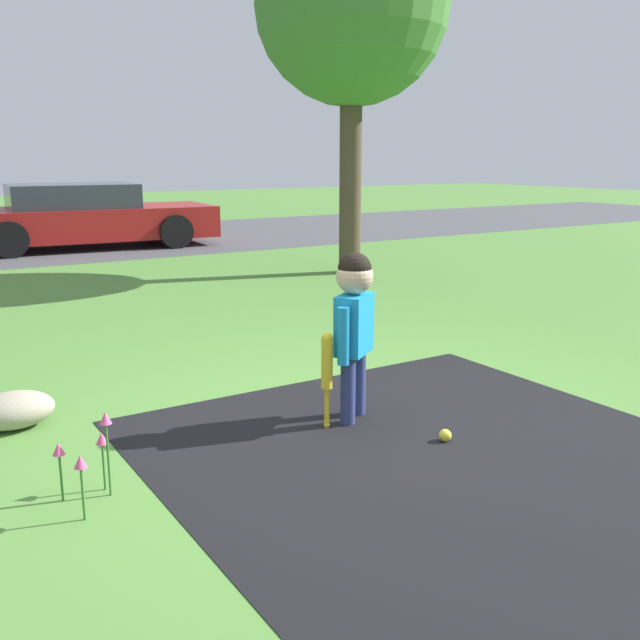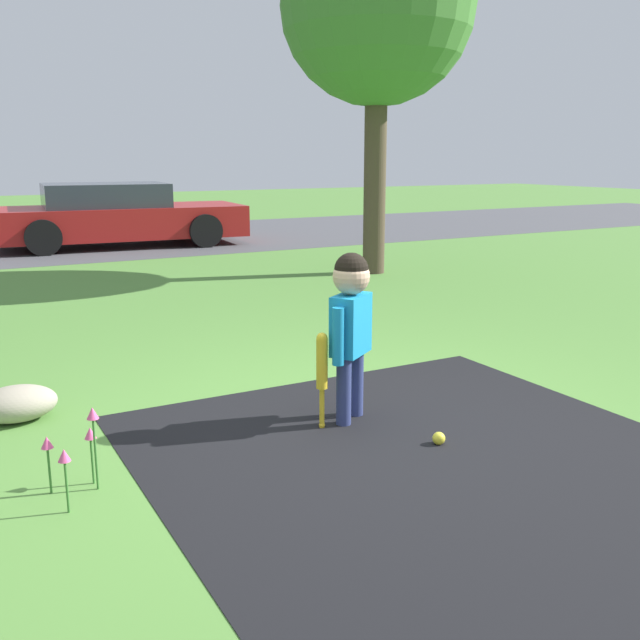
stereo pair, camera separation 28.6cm
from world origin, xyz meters
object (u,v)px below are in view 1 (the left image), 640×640
(baseball_bat, at_px, (327,367))
(tree_far_lawn, at_px, (352,8))
(child, at_px, (354,313))
(parked_car, at_px, (84,217))
(sports_ball, at_px, (445,435))

(baseball_bat, bearing_deg, tree_far_lawn, 54.16)
(child, distance_m, baseball_bat, 0.38)
(parked_car, bearing_deg, child, -90.11)
(baseball_bat, height_order, parked_car, parked_car)
(sports_ball, distance_m, tree_far_lawn, 7.26)
(parked_car, bearing_deg, tree_far_lawn, -58.55)
(tree_far_lawn, bearing_deg, sports_ball, -119.39)
(baseball_bat, relative_size, tree_far_lawn, 0.12)
(parked_car, height_order, tree_far_lawn, tree_far_lawn)
(sports_ball, relative_size, tree_far_lawn, 0.02)
(tree_far_lawn, bearing_deg, baseball_bat, -125.84)
(sports_ball, bearing_deg, baseball_bat, 130.41)
(parked_car, bearing_deg, baseball_bat, -91.38)
(baseball_bat, bearing_deg, parked_car, 83.80)
(parked_car, distance_m, tree_far_lawn, 6.35)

